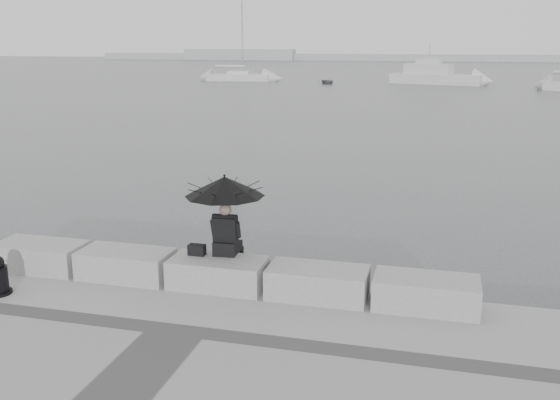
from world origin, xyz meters
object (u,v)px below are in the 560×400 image
(motor_cruiser, at_px, (437,76))
(dinghy, at_px, (327,81))
(seated_person, at_px, (225,195))
(sailboat_left, at_px, (239,76))

(motor_cruiser, distance_m, dinghy, 12.22)
(seated_person, relative_size, sailboat_left, 0.11)
(seated_person, xyz_separation_m, dinghy, (-9.49, 61.09, -1.80))
(seated_person, bearing_deg, sailboat_left, 103.19)
(dinghy, bearing_deg, motor_cruiser, -15.30)
(seated_person, relative_size, motor_cruiser, 0.13)
(seated_person, relative_size, dinghy, 0.48)
(seated_person, height_order, dinghy, seated_person)
(motor_cruiser, bearing_deg, sailboat_left, -162.80)
(sailboat_left, height_order, motor_cruiser, sailboat_left)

